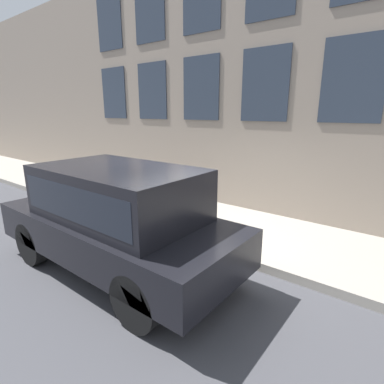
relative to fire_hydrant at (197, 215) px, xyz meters
name	(u,v)px	position (x,y,z in m)	size (l,w,h in m)	color
ground_plane	(200,251)	(-0.53, -0.47, -0.54)	(80.00, 80.00, 0.00)	#47474C
sidewalk	(233,228)	(0.79, -0.47, -0.45)	(2.64, 60.00, 0.17)	#A8A093
building_facade	(268,79)	(2.26, -0.47, 2.99)	(0.33, 40.00, 7.04)	gray
fire_hydrant	(197,215)	(0.00, 0.00, 0.00)	(0.33, 0.45, 0.73)	#2D7260
person	(187,193)	(0.31, 0.53, 0.34)	(0.29, 0.19, 1.19)	#726651
parked_truck_charcoal_near	(117,213)	(-2.01, 0.20, 0.55)	(1.91, 4.61, 1.89)	black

